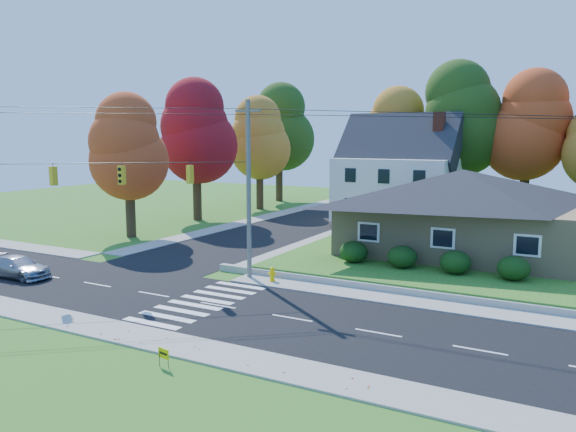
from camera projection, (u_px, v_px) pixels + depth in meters
name	position (u px, v px, depth m)	size (l,w,h in m)	color
ground	(218.00, 306.00, 26.72)	(120.00, 120.00, 0.00)	#3D7923
road_main	(218.00, 306.00, 26.72)	(90.00, 8.00, 0.02)	black
road_cross	(309.00, 222.00, 53.14)	(8.00, 44.00, 0.02)	black
sidewalk_north	(271.00, 281.00, 31.08)	(90.00, 2.00, 0.08)	#9C9A90
sidewalk_south	(145.00, 338.00, 22.36)	(90.00, 2.00, 0.08)	#9C9A90
lawn	(548.00, 249.00, 38.89)	(30.00, 30.00, 0.50)	#3D7923
ranch_house	(461.00, 210.00, 36.46)	(14.60, 10.60, 5.40)	tan
colonial_house	(399.00, 175.00, 50.47)	(10.40, 8.40, 9.60)	silver
hedge_row	(428.00, 259.00, 31.58)	(10.70, 1.70, 1.27)	#163A10
traffic_infrastructure	(230.00, 196.00, 27.25)	(38.10, 10.66, 10.00)	#666059
tree_lot_0	(398.00, 133.00, 56.14)	(6.72, 6.72, 12.51)	#3F2A19
tree_lot_1	(458.00, 119.00, 52.26)	(7.84, 7.84, 14.60)	#3F2A19
tree_lot_2	(528.00, 126.00, 50.41)	(7.28, 7.28, 13.56)	#3F2A19
tree_west_0	(128.00, 147.00, 44.16)	(6.16, 6.16, 11.47)	#3F2A19
tree_west_1	(196.00, 132.00, 53.17)	(7.28, 7.28, 13.56)	#3F2A19
tree_west_2	(259.00, 138.00, 61.51)	(6.72, 6.72, 12.51)	#3F2A19
tree_west_3	(279.00, 128.00, 69.24)	(7.84, 7.84, 14.60)	#3F2A19
silver_sedan	(18.00, 267.00, 31.95)	(1.70, 4.19, 1.22)	#9799A7
white_car	(355.00, 206.00, 60.30)	(1.31, 3.76, 1.24)	silver
fire_hydrant	(272.00, 275.00, 31.01)	(0.49, 0.38, 0.85)	#FFC700
yard_sign	(164.00, 354.00, 19.55)	(0.54, 0.14, 0.68)	black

